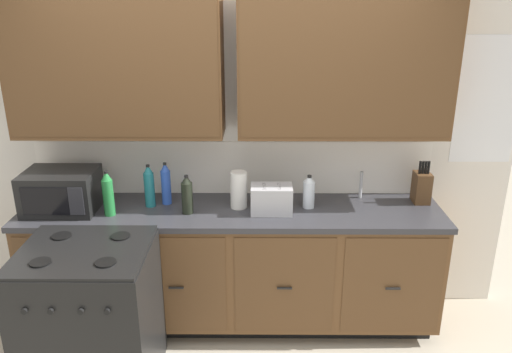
% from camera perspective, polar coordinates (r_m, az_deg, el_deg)
% --- Properties ---
extents(ground_plane, '(8.00, 8.00, 0.00)m').
position_cam_1_polar(ground_plane, '(3.78, -2.74, -18.42)').
color(ground_plane, '#B2A893').
extents(wall_unit, '(4.09, 0.40, 2.55)m').
position_cam_1_polar(wall_unit, '(3.52, -2.73, 8.90)').
color(wall_unit, white).
rests_on(wall_unit, ground_plane).
extents(counter_run, '(2.92, 0.64, 0.92)m').
position_cam_1_polar(counter_run, '(3.76, -2.58, -9.90)').
color(counter_run, black).
rests_on(counter_run, ground_plane).
extents(stove_range, '(0.76, 0.68, 0.95)m').
position_cam_1_polar(stove_range, '(3.38, -17.90, -14.78)').
color(stove_range, black).
rests_on(stove_range, ground_plane).
extents(microwave, '(0.48, 0.37, 0.28)m').
position_cam_1_polar(microwave, '(3.73, -20.93, -1.52)').
color(microwave, black).
rests_on(microwave, counter_run).
extents(toaster, '(0.28, 0.18, 0.19)m').
position_cam_1_polar(toaster, '(3.47, 1.74, -2.55)').
color(toaster, '#B7B7BC').
rests_on(toaster, counter_run).
extents(knife_block, '(0.11, 0.14, 0.31)m').
position_cam_1_polar(knife_block, '(3.81, 18.01, -1.11)').
color(knife_block, '#52361E').
rests_on(knife_block, counter_run).
extents(sink_faucet, '(0.02, 0.02, 0.20)m').
position_cam_1_polar(sink_faucet, '(3.78, 11.64, -0.91)').
color(sink_faucet, '#B2B5BA').
rests_on(sink_faucet, counter_run).
extents(paper_towel_roll, '(0.12, 0.12, 0.26)m').
position_cam_1_polar(paper_towel_roll, '(3.53, -1.94, -1.50)').
color(paper_towel_roll, white).
rests_on(paper_towel_roll, counter_run).
extents(bottle_teal, '(0.07, 0.07, 0.31)m').
position_cam_1_polar(bottle_teal, '(3.62, -11.84, -1.05)').
color(bottle_teal, '#1E707A').
rests_on(bottle_teal, counter_run).
extents(bottle_green, '(0.07, 0.07, 0.31)m').
position_cam_1_polar(bottle_green, '(3.54, -16.19, -1.86)').
color(bottle_green, '#237A38').
rests_on(bottle_green, counter_run).
extents(bottle_dark, '(0.08, 0.08, 0.27)m').
position_cam_1_polar(bottle_dark, '(3.47, -7.71, -2.04)').
color(bottle_dark, black).
rests_on(bottle_dark, counter_run).
extents(bottle_clear, '(0.08, 0.08, 0.24)m').
position_cam_1_polar(bottle_clear, '(3.55, 5.93, -1.71)').
color(bottle_clear, silver).
rests_on(bottle_clear, counter_run).
extents(bottle_blue, '(0.07, 0.07, 0.31)m').
position_cam_1_polar(bottle_blue, '(3.64, -10.03, -0.81)').
color(bottle_blue, blue).
rests_on(bottle_blue, counter_run).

